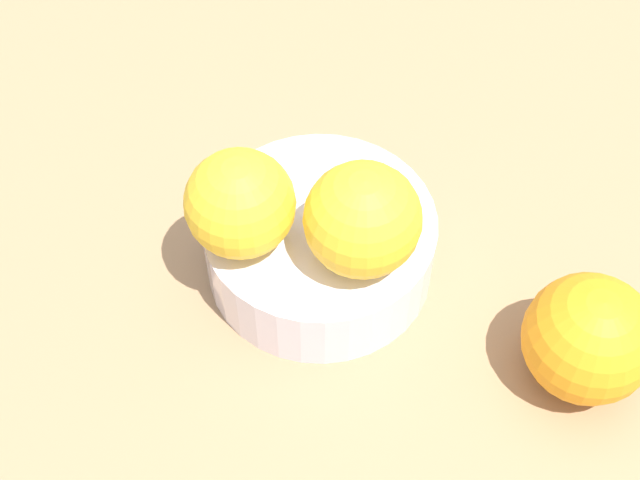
{
  "coord_description": "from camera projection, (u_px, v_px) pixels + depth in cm",
  "views": [
    {
      "loc": [
        -1.53,
        -39.16,
        56.73
      ],
      "look_at": [
        0.0,
        0.0,
        3.22
      ],
      "focal_mm": 52.97,
      "sensor_mm": 36.0,
      "label": 1
    }
  ],
  "objects": [
    {
      "name": "orange_in_bowl_1",
      "position": [
        363.0,
        220.0,
        0.6
      ],
      "size": [
        7.68,
        7.68,
        7.68
      ],
      "primitive_type": "sphere",
      "color": "yellow",
      "rests_on": "fruit_bowl"
    },
    {
      "name": "orange_loose_0",
      "position": [
        589.0,
        339.0,
        0.6
      ],
      "size": [
        8.6,
        8.6,
        8.6
      ],
      "primitive_type": "sphere",
      "color": "orange",
      "rests_on": "ground_plane"
    },
    {
      "name": "ground_plane",
      "position": [
        320.0,
        274.0,
        0.7
      ],
      "size": [
        110.0,
        110.0,
        2.0
      ],
      "primitive_type": "cube",
      "color": "#997551"
    },
    {
      "name": "fruit_bowl",
      "position": [
        320.0,
        245.0,
        0.67
      ],
      "size": [
        16.22,
        16.22,
        5.36
      ],
      "color": "silver",
      "rests_on": "ground_plane"
    },
    {
      "name": "orange_in_bowl_0",
      "position": [
        240.0,
        204.0,
        0.61
      ],
      "size": [
        7.33,
        7.33,
        7.33
      ],
      "primitive_type": "sphere",
      "color": "yellow",
      "rests_on": "fruit_bowl"
    }
  ]
}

